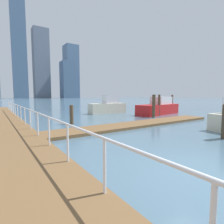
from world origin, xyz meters
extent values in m
plane|color=slate|center=(0.00, 20.00, 0.00)|extent=(300.00, 300.00, 0.00)
cube|color=brown|center=(4.12, 6.96, 0.09)|extent=(15.24, 2.00, 0.18)
cylinder|color=white|center=(-3.15, 0.10, 0.93)|extent=(0.06, 0.06, 1.05)
cylinder|color=white|center=(-3.15, 2.03, 0.93)|extent=(0.06, 0.06, 1.05)
cylinder|color=white|center=(-3.15, 3.95, 0.93)|extent=(0.06, 0.06, 1.05)
cylinder|color=white|center=(-3.15, 5.88, 0.93)|extent=(0.06, 0.06, 1.05)
cylinder|color=white|center=(-3.15, 7.80, 0.93)|extent=(0.06, 0.06, 1.05)
cylinder|color=white|center=(-3.15, 9.72, 0.93)|extent=(0.06, 0.06, 1.05)
cylinder|color=white|center=(-3.15, 11.65, 0.93)|extent=(0.06, 0.06, 1.05)
cylinder|color=white|center=(-3.15, 13.57, 0.93)|extent=(0.06, 0.06, 1.05)
cylinder|color=white|center=(-3.15, 15.50, 0.93)|extent=(0.06, 0.06, 1.05)
cylinder|color=white|center=(-3.15, 17.42, 0.93)|extent=(0.06, 0.06, 1.05)
cylinder|color=white|center=(-3.15, 19.35, 0.93)|extent=(0.06, 0.06, 1.05)
cylinder|color=white|center=(-3.15, 21.27, 0.93)|extent=(0.06, 0.06, 1.05)
cylinder|color=white|center=(-3.15, 23.19, 0.93)|extent=(0.06, 0.06, 1.05)
cylinder|color=white|center=(-3.15, 9.72, 1.45)|extent=(0.06, 26.94, 0.06)
cylinder|color=brown|center=(10.34, 10.28, 1.17)|extent=(0.25, 0.25, 2.34)
cylinder|color=brown|center=(8.75, 9.63, 1.16)|extent=(0.34, 0.34, 2.33)
cylinder|color=brown|center=(14.66, 11.78, 1.16)|extent=(0.24, 0.24, 2.33)
cylinder|color=brown|center=(0.21, 10.32, 0.75)|extent=(0.30, 0.30, 1.50)
cube|color=red|center=(11.50, 11.36, 0.59)|extent=(6.72, 2.99, 1.19)
cube|color=white|center=(12.09, 11.46, 1.64)|extent=(2.83, 1.97, 0.90)
cube|color=beige|center=(7.10, 15.77, 0.63)|extent=(4.84, 1.67, 1.25)
cube|color=white|center=(7.57, 15.75, 1.76)|extent=(1.91, 1.25, 1.02)
cube|color=navy|center=(15.08, 14.93, 0.41)|extent=(5.02, 2.72, 0.83)
cube|color=white|center=(15.70, 14.85, 1.18)|extent=(2.09, 1.93, 0.71)
cube|color=slate|center=(13.74, 148.33, 37.34)|extent=(10.51, 6.91, 74.69)
cube|color=slate|center=(31.17, 156.68, 29.13)|extent=(12.43, 10.29, 58.25)
cube|color=slate|center=(49.55, 144.02, 15.58)|extent=(11.14, 12.88, 31.17)
cube|color=slate|center=(59.77, 161.55, 25.09)|extent=(12.11, 12.99, 50.18)
camera|label=1|loc=(-4.80, -2.54, 2.24)|focal=27.84mm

